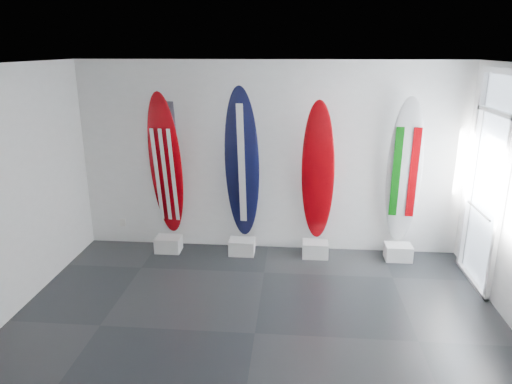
# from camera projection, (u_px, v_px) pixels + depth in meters

# --- Properties ---
(floor) EXTENTS (6.00, 6.00, 0.00)m
(floor) POSITION_uv_depth(u_px,v_px,m) (255.00, 333.00, 5.45)
(floor) COLOR black
(floor) RESTS_ON ground
(ceiling) EXTENTS (6.00, 6.00, 0.00)m
(ceiling) POSITION_uv_depth(u_px,v_px,m) (255.00, 66.00, 4.56)
(ceiling) COLOR white
(ceiling) RESTS_ON wall_back
(wall_back) EXTENTS (6.00, 0.00, 6.00)m
(wall_back) POSITION_uv_depth(u_px,v_px,m) (269.00, 158.00, 7.39)
(wall_back) COLOR silver
(wall_back) RESTS_ON ground
(wall_front) EXTENTS (6.00, 0.00, 6.00)m
(wall_front) POSITION_uv_depth(u_px,v_px,m) (215.00, 360.00, 2.62)
(wall_front) COLOR silver
(wall_front) RESTS_ON ground
(display_block_usa) EXTENTS (0.40, 0.30, 0.24)m
(display_block_usa) POSITION_uv_depth(u_px,v_px,m) (169.00, 244.00, 7.62)
(display_block_usa) COLOR silver
(display_block_usa) RESTS_ON floor
(surfboard_usa) EXTENTS (0.57, 0.47, 2.33)m
(surfboard_usa) POSITION_uv_depth(u_px,v_px,m) (166.00, 166.00, 7.34)
(surfboard_usa) COLOR #7F0106
(surfboard_usa) RESTS_ON display_block_usa
(display_block_navy) EXTENTS (0.40, 0.30, 0.24)m
(display_block_navy) POSITION_uv_depth(u_px,v_px,m) (242.00, 247.00, 7.52)
(display_block_navy) COLOR silver
(display_block_navy) RESTS_ON floor
(surfboard_navy) EXTENTS (0.59, 0.41, 2.42)m
(surfboard_navy) POSITION_uv_depth(u_px,v_px,m) (242.00, 165.00, 7.23)
(surfboard_navy) COLOR black
(surfboard_navy) RESTS_ON display_block_navy
(display_block_swiss) EXTENTS (0.40, 0.30, 0.24)m
(display_block_swiss) POSITION_uv_depth(u_px,v_px,m) (315.00, 249.00, 7.42)
(display_block_swiss) COLOR silver
(display_block_swiss) RESTS_ON floor
(surfboard_swiss) EXTENTS (0.55, 0.39, 2.23)m
(surfboard_swiss) POSITION_uv_depth(u_px,v_px,m) (318.00, 172.00, 7.16)
(surfboard_swiss) COLOR #7F0106
(surfboard_swiss) RESTS_ON display_block_swiss
(display_block_italy) EXTENTS (0.40, 0.30, 0.24)m
(display_block_italy) POSITION_uv_depth(u_px,v_px,m) (398.00, 252.00, 7.32)
(display_block_italy) COLOR silver
(display_block_italy) RESTS_ON floor
(surfboard_italy) EXTENTS (0.54, 0.29, 2.28)m
(surfboard_italy) POSITION_uv_depth(u_px,v_px,m) (404.00, 172.00, 7.04)
(surfboard_italy) COLOR silver
(surfboard_italy) RESTS_ON display_block_italy
(wall_outlet) EXTENTS (0.09, 0.02, 0.13)m
(wall_outlet) POSITION_uv_depth(u_px,v_px,m) (123.00, 223.00, 7.91)
(wall_outlet) COLOR silver
(wall_outlet) RESTS_ON wall_back
(glass_door) EXTENTS (0.12, 1.16, 2.85)m
(glass_door) POSITION_uv_depth(u_px,v_px,m) (487.00, 184.00, 6.26)
(glass_door) COLOR white
(glass_door) RESTS_ON floor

